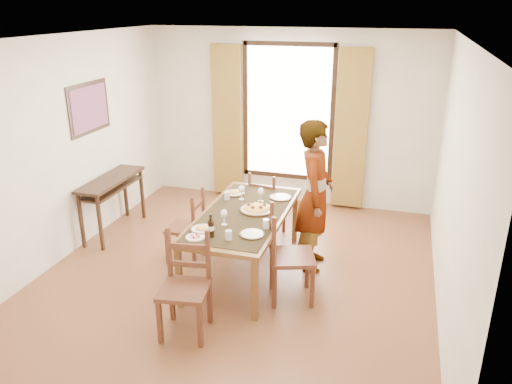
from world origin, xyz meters
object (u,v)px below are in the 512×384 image
(console_table, at_px, (111,186))
(man, at_px, (315,196))
(dining_table, at_px, (244,218))
(pasta_platter, at_px, (257,207))

(console_table, height_order, man, man)
(console_table, relative_size, dining_table, 0.60)
(pasta_platter, bearing_deg, dining_table, -142.82)
(dining_table, height_order, man, man)
(console_table, height_order, pasta_platter, pasta_platter)
(console_table, xyz_separation_m, pasta_platter, (2.20, -0.42, 0.12))
(dining_table, xyz_separation_m, pasta_platter, (0.13, 0.10, 0.11))
(console_table, height_order, dining_table, console_table)
(dining_table, bearing_deg, pasta_platter, 37.18)
(pasta_platter, bearing_deg, console_table, 169.26)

